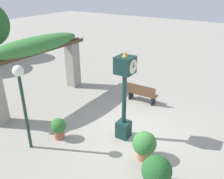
# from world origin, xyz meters

# --- Properties ---
(ground_plane) EXTENTS (60.00, 60.00, 0.00)m
(ground_plane) POSITION_xyz_m (0.00, 0.00, 0.00)
(ground_plane) COLOR gray
(pedestal_clock) EXTENTS (0.57, 0.62, 3.24)m
(pedestal_clock) POSITION_xyz_m (-0.37, 0.15, 1.79)
(pedestal_clock) COLOR #14332D
(pedestal_clock) RESTS_ON ground
(pergola) EXTENTS (5.66, 1.16, 3.08)m
(pergola) POSITION_xyz_m (0.00, 4.83, 2.32)
(pergola) COLOR gray
(pergola) RESTS_ON ground
(potted_plant_near_left) EXTENTS (0.83, 0.83, 1.03)m
(potted_plant_near_left) POSITION_xyz_m (-1.97, -1.80, 0.59)
(potted_plant_near_left) COLOR brown
(potted_plant_near_left) RESTS_ON ground
(potted_plant_near_right) EXTENTS (0.55, 0.55, 0.80)m
(potted_plant_near_right) POSITION_xyz_m (-1.72, 2.06, 0.46)
(potted_plant_near_right) COLOR #9E563D
(potted_plant_near_right) RESTS_ON ground
(potted_plant_far_left) EXTENTS (0.77, 0.77, 0.96)m
(potted_plant_far_left) POSITION_xyz_m (-1.04, -0.99, 0.53)
(potted_plant_far_left) COLOR #B26B4C
(potted_plant_far_left) RESTS_ON ground
(park_bench) EXTENTS (0.42, 1.46, 0.89)m
(park_bench) POSITION_xyz_m (2.49, 0.84, 0.43)
(park_bench) COLOR brown
(park_bench) RESTS_ON ground
(lamp_post) EXTENTS (0.34, 0.34, 2.97)m
(lamp_post) POSITION_xyz_m (-2.64, 2.53, 2.20)
(lamp_post) COLOR #19382D
(lamp_post) RESTS_ON ground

